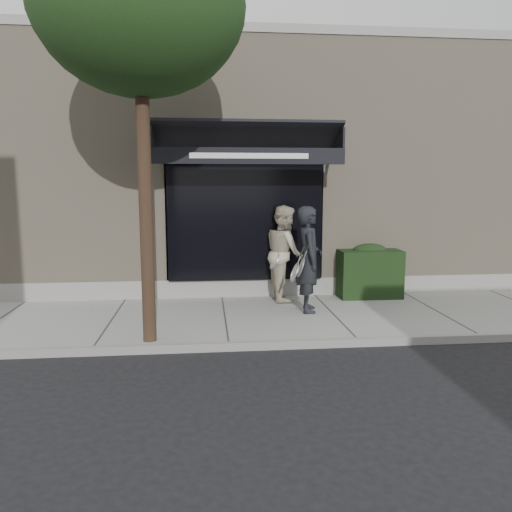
{
  "coord_description": "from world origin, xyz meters",
  "views": [
    {
      "loc": [
        -2.33,
        -8.82,
        2.53
      ],
      "look_at": [
        -1.37,
        0.6,
        1.12
      ],
      "focal_mm": 35.0,
      "sensor_mm": 36.0,
      "label": 1
    }
  ],
  "objects": [
    {
      "name": "pedestrian_back",
      "position": [
        -0.72,
        1.17,
        1.1
      ],
      "size": [
        0.81,
        1.0,
        1.95
      ],
      "color": "beige",
      "rests_on": "sidewalk"
    },
    {
      "name": "building_facade",
      "position": [
        -0.01,
        4.96,
        2.74
      ],
      "size": [
        14.3,
        8.04,
        5.64
      ],
      "color": "tan",
      "rests_on": "ground"
    },
    {
      "name": "pedestrian_front",
      "position": [
        -0.42,
        0.2,
        1.11
      ],
      "size": [
        0.71,
        0.86,
        1.98
      ],
      "color": "black",
      "rests_on": "sidewalk"
    },
    {
      "name": "ground",
      "position": [
        0.0,
        0.0,
        0.0
      ],
      "size": [
        80.0,
        80.0,
        0.0
      ],
      "primitive_type": "plane",
      "color": "black",
      "rests_on": "ground"
    },
    {
      "name": "street_tree",
      "position": [
        -3.2,
        -1.3,
        4.98
      ],
      "size": [
        3.0,
        3.0,
        6.28
      ],
      "color": "black",
      "rests_on": "ground"
    },
    {
      "name": "curb",
      "position": [
        0.0,
        -1.55,
        0.07
      ],
      "size": [
        20.0,
        0.1,
        0.14
      ],
      "primitive_type": "cube",
      "color": "gray",
      "rests_on": "ground"
    },
    {
      "name": "sidewalk",
      "position": [
        0.0,
        0.0,
        0.06
      ],
      "size": [
        20.0,
        3.0,
        0.12
      ],
      "primitive_type": "cube",
      "color": "gray",
      "rests_on": "ground"
    },
    {
      "name": "hedge",
      "position": [
        1.1,
        1.25,
        0.66
      ],
      "size": [
        1.3,
        0.7,
        1.14
      ],
      "color": "black",
      "rests_on": "sidewalk"
    }
  ]
}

